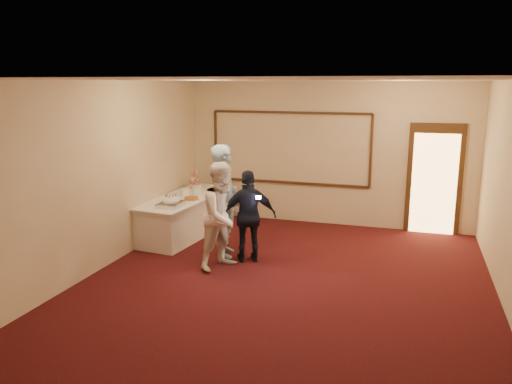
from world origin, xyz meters
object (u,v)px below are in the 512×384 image
buffet_table (186,215)px  tart (191,199)px  man (225,201)px  woman (224,216)px  plate_stack_a (185,192)px  cupcake_stand (194,181)px  pavlova_tray (171,202)px  guest (249,216)px  plate_stack_b (197,190)px

buffet_table → tart: bearing=-45.7°
tart → man: man is taller
man → woman: 0.60m
plate_stack_a → tart: plate_stack_a is taller
cupcake_stand → tart: bearing=-68.6°
buffet_table → plate_stack_a: plate_stack_a is taller
pavlova_tray → man: 1.10m
tart → man: size_ratio=0.16×
buffet_table → cupcake_stand: size_ratio=6.21×
buffet_table → man: (1.19, -0.92, 0.59)m
plate_stack_a → man: (1.24, -1.02, 0.13)m
plate_stack_a → guest: 2.09m
cupcake_stand → plate_stack_a: 0.73m
cupcake_stand → guest: bearing=-45.6°
pavlova_tray → guest: 1.59m
pavlova_tray → tart: bearing=76.5°
plate_stack_a → plate_stack_b: 0.27m
cupcake_stand → plate_stack_b: size_ratio=2.29×
man → guest: 0.55m
buffet_table → pavlova_tray: pavlova_tray is taller
cupcake_stand → pavlova_tray: bearing=-80.3°
man → woman: size_ratio=1.12×
tart → guest: size_ratio=0.20×
buffet_table → man: bearing=-37.8°
buffet_table → plate_stack_b: plate_stack_b is taller
pavlova_tray → plate_stack_b: size_ratio=3.01×
buffet_table → pavlova_tray: (0.10, -0.81, 0.47)m
pavlova_tray → tart: (0.14, 0.57, -0.06)m
buffet_table → tart: size_ratio=8.63×
cupcake_stand → plate_stack_a: size_ratio=2.40×
pavlova_tray → plate_stack_b: (0.01, 1.12, -0.01)m
guest → buffet_table: bearing=-57.7°
cupcake_stand → tart: cupcake_stand is taller
plate_stack_b → tart: 0.57m
guest → cupcake_stand: bearing=-70.7°
tart → man: (0.95, -0.68, 0.18)m
man → woman: (0.19, -0.56, -0.10)m
pavlova_tray → plate_stack_b: pavlova_tray is taller
plate_stack_a → woman: (1.43, -1.58, 0.03)m
plate_stack_b → pavlova_tray: bearing=-90.3°
guest → man: bearing=-42.2°
buffet_table → tart: 0.54m
plate_stack_b → plate_stack_a: bearing=-127.0°
tart → man: bearing=-35.5°
plate_stack_b → man: (1.08, -1.23, 0.13)m
plate_stack_a → tart: (0.29, -0.35, -0.05)m
plate_stack_a → woman: 2.13m
guest → plate_stack_a: bearing=-59.3°
buffet_table → woman: woman is taller
guest → tart: bearing=-55.0°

